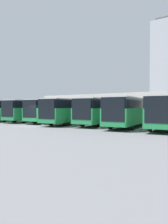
# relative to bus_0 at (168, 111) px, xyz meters

# --- Properties ---
(ground_plane) EXTENTS (600.00, 600.00, 0.00)m
(ground_plane) POSITION_rel_bus_0_xyz_m (14.22, 5.98, -1.85)
(ground_plane) COLOR slate
(bus_0) EXTENTS (3.97, 12.49, 3.31)m
(bus_0) POSITION_rel_bus_0_xyz_m (0.00, 0.00, 0.00)
(bus_0) COLOR #238447
(bus_0) RESTS_ON ground_plane
(curb_divider_0) EXTENTS (0.84, 5.11, 0.15)m
(curb_divider_0) POSITION_rel_bus_0_xyz_m (2.03, 1.82, -1.77)
(curb_divider_0) COLOR #9E9E99
(curb_divider_0) RESTS_ON ground_plane
(bus_1) EXTENTS (3.97, 12.49, 3.31)m
(bus_1) POSITION_rel_bus_0_xyz_m (4.06, 0.17, 0.00)
(bus_1) COLOR #238447
(bus_1) RESTS_ON ground_plane
(curb_divider_1) EXTENTS (0.84, 5.11, 0.15)m
(curb_divider_1) POSITION_rel_bus_0_xyz_m (6.10, 1.99, -1.77)
(curb_divider_1) COLOR #9E9E99
(curb_divider_1) RESTS_ON ground_plane
(bus_2) EXTENTS (3.97, 12.49, 3.31)m
(bus_2) POSITION_rel_bus_0_xyz_m (8.13, -0.59, 0.00)
(bus_2) COLOR #238447
(bus_2) RESTS_ON ground_plane
(curb_divider_2) EXTENTS (0.84, 5.11, 0.15)m
(curb_divider_2) POSITION_rel_bus_0_xyz_m (10.16, 1.23, -1.77)
(curb_divider_2) COLOR #9E9E99
(curb_divider_2) RESTS_ON ground_plane
(bus_3) EXTENTS (3.97, 12.49, 3.31)m
(bus_3) POSITION_rel_bus_0_xyz_m (12.19, 0.46, 0.00)
(bus_3) COLOR #238447
(bus_3) RESTS_ON ground_plane
(curb_divider_3) EXTENTS (0.84, 5.11, 0.15)m
(curb_divider_3) POSITION_rel_bus_0_xyz_m (14.22, 2.27, -1.77)
(curb_divider_3) COLOR #9E9E99
(curb_divider_3) RESTS_ON ground_plane
(bus_4) EXTENTS (3.97, 12.49, 3.31)m
(bus_4) POSITION_rel_bus_0_xyz_m (16.25, -0.66, 0.00)
(bus_4) COLOR #238447
(bus_4) RESTS_ON ground_plane
(curb_divider_4) EXTENTS (0.84, 5.11, 0.15)m
(curb_divider_4) POSITION_rel_bus_0_xyz_m (18.28, 1.16, -1.77)
(curb_divider_4) COLOR #9E9E99
(curb_divider_4) RESTS_ON ground_plane
(bus_5) EXTENTS (3.97, 12.49, 3.31)m
(bus_5) POSITION_rel_bus_0_xyz_m (20.31, -0.30, 0.00)
(bus_5) COLOR #238447
(bus_5) RESTS_ON ground_plane
(curb_divider_5) EXTENTS (0.84, 5.11, 0.15)m
(curb_divider_5) POSITION_rel_bus_0_xyz_m (22.35, 1.52, -1.77)
(curb_divider_5) COLOR #9E9E99
(curb_divider_5) RESTS_ON ground_plane
(bus_6) EXTENTS (3.97, 12.49, 3.31)m
(bus_6) POSITION_rel_bus_0_xyz_m (24.38, 0.12, 0.00)
(bus_6) COLOR #238447
(bus_6) RESTS_ON ground_plane
(curb_divider_6) EXTENTS (0.84, 5.11, 0.15)m
(curb_divider_6) POSITION_rel_bus_0_xyz_m (26.41, 1.94, -1.77)
(curb_divider_6) COLOR #9E9E99
(curb_divider_6) RESTS_ON ground_plane
(bus_7) EXTENTS (3.97, 12.49, 3.31)m
(bus_7) POSITION_rel_bus_0_xyz_m (28.44, 0.33, 0.00)
(bus_7) COLOR #238447
(bus_7) RESTS_ON ground_plane
(station_building) EXTENTS (41.03, 12.44, 5.13)m
(station_building) POSITION_rel_bus_0_xyz_m (14.22, -20.92, 0.75)
(station_building) COLOR beige
(station_building) RESTS_ON ground_plane
(office_tower) EXTENTS (19.51, 19.51, 67.08)m
(office_tower) POSITION_rel_bus_0_xyz_m (36.72, -144.38, 31.09)
(office_tower) COLOR #ADB2B7
(office_tower) RESTS_ON ground_plane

